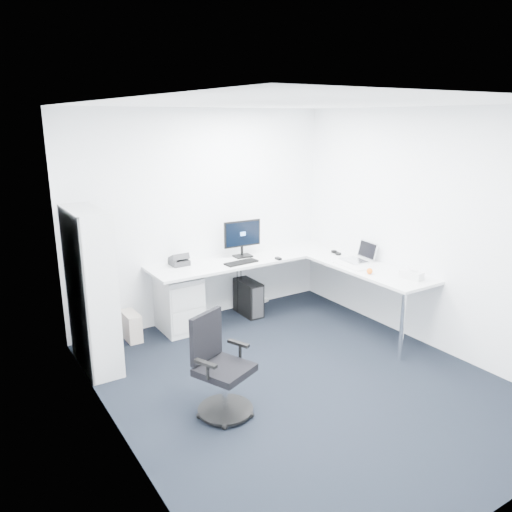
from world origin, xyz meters
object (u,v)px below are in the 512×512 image
l_desk (268,294)px  task_chair (225,367)px  bookshelf (91,290)px  monitor (243,238)px  laptop (354,252)px

l_desk → task_chair: (-1.46, -1.50, 0.06)m
l_desk → bookshelf: bookshelf is taller
task_chair → monitor: bearing=31.9°
task_chair → laptop: 2.66m
monitor → laptop: (1.09, -0.94, -0.13)m
monitor → bookshelf: bearing=-166.9°
task_chair → laptop: bearing=-1.2°
bookshelf → task_chair: 1.75m
laptop → monitor: bearing=145.2°
l_desk → monitor: bearing=105.8°
bookshelf → monitor: bearing=10.1°
l_desk → task_chair: task_chair is taller
l_desk → bookshelf: 2.22m
l_desk → task_chair: bearing=-134.3°
bookshelf → task_chair: (0.71, -1.55, -0.39)m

